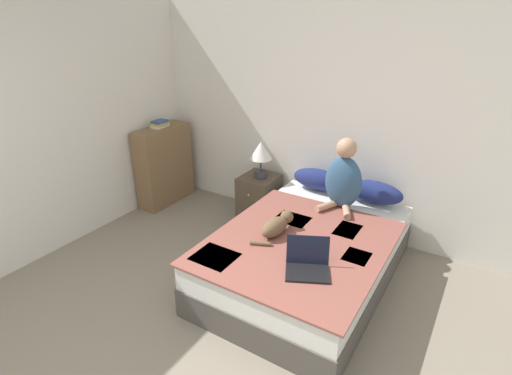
{
  "coord_description": "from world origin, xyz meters",
  "views": [
    {
      "loc": [
        1.52,
        -0.89,
        2.42
      ],
      "look_at": [
        -0.29,
        2.01,
        0.88
      ],
      "focal_mm": 28.0,
      "sensor_mm": 36.0,
      "label": 1
    }
  ],
  "objects": [
    {
      "name": "person_sitting",
      "position": [
        0.31,
        2.73,
        0.85
      ],
      "size": [
        0.39,
        0.37,
        0.74
      ],
      "color": "#33567A",
      "rests_on": "bed"
    },
    {
      "name": "table_lamp",
      "position": [
        -0.78,
        2.91,
        0.86
      ],
      "size": [
        0.26,
        0.26,
        0.45
      ],
      "color": "#38383D",
      "rests_on": "nightstand"
    },
    {
      "name": "laptop_open",
      "position": [
        0.49,
        1.54,
        0.58
      ],
      "size": [
        0.43,
        0.41,
        0.25
      ],
      "rotation": [
        0.0,
        0.0,
        0.46
      ],
      "color": "black",
      "rests_on": "bed"
    },
    {
      "name": "book_stack_top",
      "position": [
        -2.13,
        2.66,
        1.08
      ],
      "size": [
        0.19,
        0.22,
        0.09
      ],
      "color": "beige",
      "rests_on": "bookshelf"
    },
    {
      "name": "wall_back",
      "position": [
        0.0,
        3.23,
        1.27
      ],
      "size": [
        5.61,
        0.05,
        2.55
      ],
      "color": "silver",
      "rests_on": "ground_plane"
    },
    {
      "name": "wall_side",
      "position": [
        -2.33,
        1.6,
        1.27
      ],
      "size": [
        0.05,
        4.2,
        2.55
      ],
      "color": "silver",
      "rests_on": "ground_plane"
    },
    {
      "name": "bed",
      "position": [
        0.24,
        2.08,
        0.26
      ],
      "size": [
        1.48,
        2.14,
        0.53
      ],
      "color": "#4C4742",
      "rests_on": "ground_plane"
    },
    {
      "name": "pillow_near",
      "position": [
        -0.08,
        3.01,
        0.65
      ],
      "size": [
        0.59,
        0.24,
        0.24
      ],
      "color": "navy",
      "rests_on": "bed"
    },
    {
      "name": "cat_tabby",
      "position": [
        0.01,
        1.9,
        0.62
      ],
      "size": [
        0.21,
        0.52,
        0.18
      ],
      "rotation": [
        0.0,
        0.0,
        1.46
      ],
      "color": "brown",
      "rests_on": "bed"
    },
    {
      "name": "pillow_far",
      "position": [
        0.56,
        3.01,
        0.65
      ],
      "size": [
        0.59,
        0.24,
        0.24
      ],
      "color": "navy",
      "rests_on": "bed"
    },
    {
      "name": "bookshelf",
      "position": [
        -2.13,
        2.66,
        0.52
      ],
      "size": [
        0.29,
        0.79,
        1.04
      ],
      "color": "brown",
      "rests_on": "ground_plane"
    },
    {
      "name": "nightstand",
      "position": [
        -0.81,
        2.93,
        0.28
      ],
      "size": [
        0.42,
        0.47,
        0.55
      ],
      "color": "brown",
      "rests_on": "ground_plane"
    }
  ]
}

